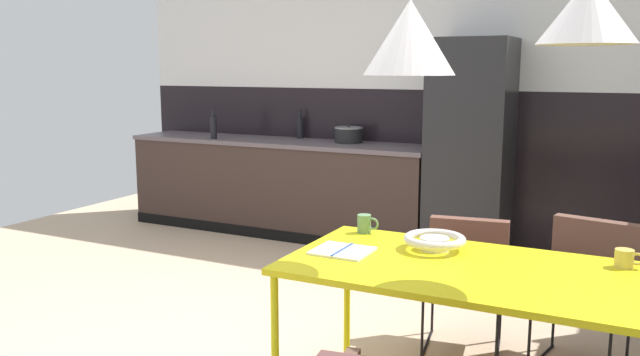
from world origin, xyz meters
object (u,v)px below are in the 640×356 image
armchair_facing_counter (466,266)px  bottle_vinegar_dark (214,127)px  armchair_near_window (588,278)px  cooking_pot (349,135)px  pendant_lamp_over_table_near (410,37)px  refrigerator_column (470,150)px  mug_wide_latte (365,224)px  dining_table (484,278)px  bottle_spice_small (300,127)px  fruit_bowl (435,240)px  pendant_lamp_over_table_far (588,10)px  mug_tall_blue (625,259)px  open_book (342,251)px

armchair_facing_counter → bottle_vinegar_dark: bearing=-37.6°
armchair_near_window → cooking_pot: size_ratio=2.99×
cooking_pot → pendant_lamp_over_table_near: pendant_lamp_over_table_near is taller
refrigerator_column → mug_wide_latte: bearing=-89.7°
armchair_near_window → mug_wide_latte: mug_wide_latte is taller
dining_table → bottle_spice_small: size_ratio=6.15×
armchair_near_window → pendant_lamp_over_table_near: pendant_lamp_over_table_near is taller
dining_table → armchair_near_window: size_ratio=2.21×
armchair_near_window → cooking_pot: cooking_pot is taller
fruit_bowl → pendant_lamp_over_table_far: bearing=-14.1°
mug_wide_latte → mug_tall_blue: size_ratio=0.98×
refrigerator_column → pendant_lamp_over_table_far: (1.07, -2.60, 0.90)m
mug_wide_latte → bottle_spice_small: 3.08m
mug_wide_latte → bottle_vinegar_dark: size_ratio=0.41×
refrigerator_column → armchair_facing_counter: (0.44, -1.81, -0.44)m
cooking_pot → bottle_spice_small: size_ratio=0.93×
bottle_spice_small → armchair_near_window: bearing=-35.2°
cooking_pot → pendant_lamp_over_table_near: bearing=-61.2°
fruit_bowl → pendant_lamp_over_table_near: (-0.07, -0.24, 0.95)m
refrigerator_column → bottle_spice_small: size_ratio=6.50×
open_book → dining_table: bearing=3.7°
pendant_lamp_over_table_far → cooking_pot: bearing=129.5°
open_book → bottle_vinegar_dark: bearing=135.5°
fruit_bowl → mug_wide_latte: (-0.43, 0.15, 0.00)m
refrigerator_column → fruit_bowl: (0.44, -2.44, -0.14)m
dining_table → fruit_bowl: size_ratio=5.83×
dining_table → mug_wide_latte: 0.79m
refrigerator_column → bottle_spice_small: 1.76m
fruit_bowl → bottle_spice_small: size_ratio=1.06×
open_book → armchair_near_window: bearing=41.4°
mug_tall_blue → bottle_vinegar_dark: bearing=150.1°
bottle_spice_small → pendant_lamp_over_table_near: (2.11, -2.91, 0.71)m
mug_wide_latte → pendant_lamp_over_table_near: 1.08m
armchair_near_window → cooking_pot: bearing=-28.2°
pendant_lamp_over_table_near → pendant_lamp_over_table_far: size_ratio=1.11×
fruit_bowl → open_book: fruit_bowl is taller
mug_wide_latte → pendant_lamp_over_table_near: size_ratio=0.10×
dining_table → cooking_pot: (-1.88, 2.74, 0.29)m
armchair_near_window → pendant_lamp_over_table_far: bearing=100.3°
fruit_bowl → mug_tall_blue: (0.83, 0.10, -0.01)m
dining_table → armchair_facing_counter: (-0.28, 0.83, -0.22)m
refrigerator_column → fruit_bowl: 2.49m
dining_table → open_book: (-0.66, -0.04, 0.05)m
dining_table → pendant_lamp_over_table_far: size_ratio=1.64×
open_book → mug_tall_blue: mug_tall_blue is taller
mug_wide_latte → cooking_pot: 2.68m
armchair_near_window → bottle_spice_small: bearing=-23.6°
dining_table → mug_tall_blue: 0.63m
refrigerator_column → pendant_lamp_over_table_near: pendant_lamp_over_table_near is taller
armchair_near_window → pendant_lamp_over_table_near: 1.70m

